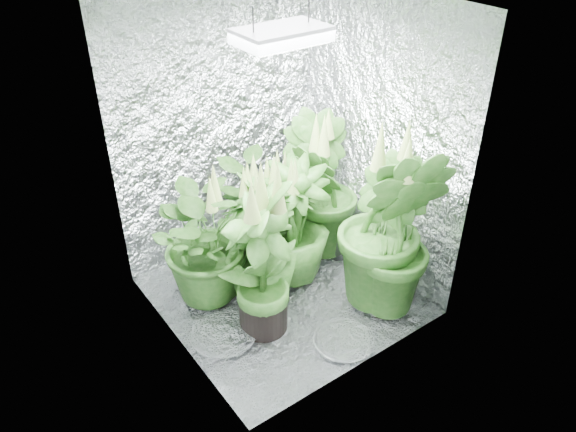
{
  "coord_description": "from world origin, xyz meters",
  "views": [
    {
      "loc": [
        -1.77,
        -2.49,
        2.64
      ],
      "look_at": [
        0.04,
        0.0,
        0.66
      ],
      "focal_mm": 35.0,
      "sensor_mm": 36.0,
      "label": 1
    }
  ],
  "objects_px": {
    "plant_h": "(294,224)",
    "plant_b": "(261,230)",
    "plant_g": "(391,229)",
    "grow_lamp": "(282,36)",
    "circulation_fan": "(336,240)",
    "plant_c": "(319,189)",
    "plant_d": "(262,248)",
    "plant_f": "(262,260)",
    "plant_a": "(208,240)",
    "plant_e": "(272,213)"
  },
  "relations": [
    {
      "from": "plant_e",
      "to": "plant_c",
      "type": "bearing_deg",
      "value": -12.75
    },
    {
      "from": "plant_c",
      "to": "circulation_fan",
      "type": "xyz_separation_m",
      "value": [
        0.04,
        -0.16,
        -0.39
      ]
    },
    {
      "from": "grow_lamp",
      "to": "plant_e",
      "type": "relative_size",
      "value": 0.55
    },
    {
      "from": "plant_b",
      "to": "plant_h",
      "type": "distance_m",
      "value": 0.23
    },
    {
      "from": "grow_lamp",
      "to": "plant_c",
      "type": "height_order",
      "value": "grow_lamp"
    },
    {
      "from": "plant_c",
      "to": "plant_h",
      "type": "height_order",
      "value": "plant_c"
    },
    {
      "from": "plant_d",
      "to": "plant_g",
      "type": "height_order",
      "value": "plant_g"
    },
    {
      "from": "plant_c",
      "to": "plant_f",
      "type": "height_order",
      "value": "plant_f"
    },
    {
      "from": "plant_c",
      "to": "plant_h",
      "type": "bearing_deg",
      "value": -155.35
    },
    {
      "from": "plant_b",
      "to": "circulation_fan",
      "type": "xyz_separation_m",
      "value": [
        0.6,
        -0.11,
        -0.27
      ]
    },
    {
      "from": "grow_lamp",
      "to": "plant_c",
      "type": "xyz_separation_m",
      "value": [
        0.55,
        0.3,
        -1.28
      ]
    },
    {
      "from": "plant_a",
      "to": "plant_b",
      "type": "xyz_separation_m",
      "value": [
        0.38,
        -0.07,
        -0.04
      ]
    },
    {
      "from": "circulation_fan",
      "to": "plant_g",
      "type": "bearing_deg",
      "value": -92.58
    },
    {
      "from": "plant_g",
      "to": "plant_h",
      "type": "relative_size",
      "value": 1.36
    },
    {
      "from": "grow_lamp",
      "to": "plant_f",
      "type": "bearing_deg",
      "value": -148.59
    },
    {
      "from": "grow_lamp",
      "to": "plant_d",
      "type": "relative_size",
      "value": 0.51
    },
    {
      "from": "grow_lamp",
      "to": "plant_f",
      "type": "xyz_separation_m",
      "value": [
        -0.29,
        -0.17,
        -1.28
      ]
    },
    {
      "from": "plant_h",
      "to": "plant_g",
      "type": "bearing_deg",
      "value": -63.09
    },
    {
      "from": "grow_lamp",
      "to": "plant_g",
      "type": "relative_size",
      "value": 0.37
    },
    {
      "from": "plant_a",
      "to": "plant_c",
      "type": "distance_m",
      "value": 0.95
    },
    {
      "from": "plant_a",
      "to": "plant_b",
      "type": "bearing_deg",
      "value": -9.81
    },
    {
      "from": "plant_g",
      "to": "circulation_fan",
      "type": "distance_m",
      "value": 0.78
    },
    {
      "from": "plant_e",
      "to": "plant_h",
      "type": "xyz_separation_m",
      "value": [
        0.02,
        -0.25,
        0.03
      ]
    },
    {
      "from": "plant_b",
      "to": "plant_d",
      "type": "xyz_separation_m",
      "value": [
        -0.13,
        -0.2,
        0.01
      ]
    },
    {
      "from": "plant_d",
      "to": "plant_e",
      "type": "xyz_separation_m",
      "value": [
        0.31,
        0.34,
        -0.02
      ]
    },
    {
      "from": "plant_e",
      "to": "plant_g",
      "type": "height_order",
      "value": "plant_g"
    },
    {
      "from": "plant_c",
      "to": "plant_d",
      "type": "height_order",
      "value": "plant_c"
    },
    {
      "from": "circulation_fan",
      "to": "grow_lamp",
      "type": "bearing_deg",
      "value": -161.55
    },
    {
      "from": "plant_a",
      "to": "plant_c",
      "type": "relative_size",
      "value": 0.83
    },
    {
      "from": "plant_c",
      "to": "plant_g",
      "type": "bearing_deg",
      "value": -93.0
    },
    {
      "from": "plant_a",
      "to": "plant_g",
      "type": "relative_size",
      "value": 0.73
    },
    {
      "from": "plant_g",
      "to": "plant_c",
      "type": "bearing_deg",
      "value": 87.0
    },
    {
      "from": "plant_e",
      "to": "plant_g",
      "type": "bearing_deg",
      "value": -69.06
    },
    {
      "from": "plant_b",
      "to": "grow_lamp",
      "type": "bearing_deg",
      "value": -86.86
    },
    {
      "from": "plant_h",
      "to": "plant_b",
      "type": "bearing_deg",
      "value": 152.71
    },
    {
      "from": "grow_lamp",
      "to": "plant_a",
      "type": "distance_m",
      "value": 1.45
    },
    {
      "from": "plant_c",
      "to": "plant_b",
      "type": "bearing_deg",
      "value": -174.31
    },
    {
      "from": "plant_d",
      "to": "plant_h",
      "type": "distance_m",
      "value": 0.34
    },
    {
      "from": "grow_lamp",
      "to": "plant_g",
      "type": "height_order",
      "value": "grow_lamp"
    },
    {
      "from": "plant_a",
      "to": "plant_g",
      "type": "bearing_deg",
      "value": -41.2
    },
    {
      "from": "plant_b",
      "to": "plant_f",
      "type": "distance_m",
      "value": 0.52
    },
    {
      "from": "circulation_fan",
      "to": "plant_c",
      "type": "bearing_deg",
      "value": 110.18
    },
    {
      "from": "plant_d",
      "to": "circulation_fan",
      "type": "xyz_separation_m",
      "value": [
        0.73,
        0.09,
        -0.29
      ]
    },
    {
      "from": "grow_lamp",
      "to": "circulation_fan",
      "type": "bearing_deg",
      "value": 13.17
    },
    {
      "from": "plant_b",
      "to": "plant_e",
      "type": "bearing_deg",
      "value": 36.42
    },
    {
      "from": "plant_b",
      "to": "plant_f",
      "type": "height_order",
      "value": "plant_f"
    },
    {
      "from": "plant_f",
      "to": "grow_lamp",
      "type": "bearing_deg",
      "value": 31.41
    },
    {
      "from": "plant_d",
      "to": "plant_f",
      "type": "bearing_deg",
      "value": -123.41
    },
    {
      "from": "circulation_fan",
      "to": "plant_h",
      "type": "bearing_deg",
      "value": -175.09
    },
    {
      "from": "plant_d",
      "to": "plant_h",
      "type": "height_order",
      "value": "plant_h"
    }
  ]
}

